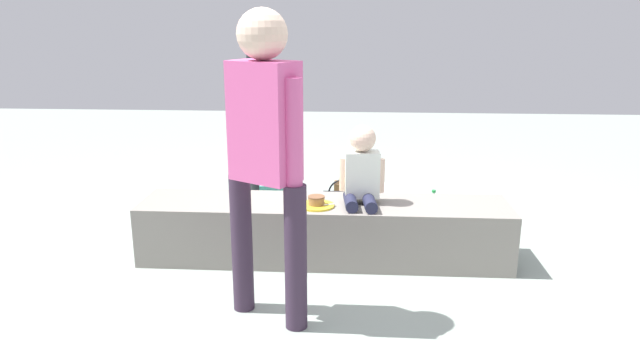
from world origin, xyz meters
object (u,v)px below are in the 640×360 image
object	(u,v)px
child_seated	(362,170)
gift_bag	(276,207)
handbag_black_leather	(343,208)
handbag_brown_canvas	(350,193)
cake_box_white	(399,196)
adult_standing	(265,141)
cake_plate	(316,203)
water_bottle_near_gift	(433,205)
water_bottle_far_side	(449,215)

from	to	relation	value
child_seated	gift_bag	xyz separation A→B (m)	(-0.61, 0.50, -0.41)
handbag_black_leather	handbag_brown_canvas	bearing A→B (deg)	84.52
cake_box_white	gift_bag	bearing A→B (deg)	-145.77
gift_bag	child_seated	bearing A→B (deg)	-39.31
handbag_black_leather	handbag_brown_canvas	distance (m)	0.50
gift_bag	handbag_brown_canvas	distance (m)	0.82
adult_standing	cake_plate	distance (m)	0.89
cake_plate	cake_box_white	xyz separation A→B (m)	(0.59, 1.21, -0.32)
child_seated	adult_standing	xyz separation A→B (m)	(-0.46, -0.78, 0.33)
water_bottle_near_gift	cake_box_white	xyz separation A→B (m)	(-0.24, 0.31, -0.03)
adult_standing	cake_box_white	distance (m)	2.23
child_seated	cake_box_white	world-z (taller)	child_seated
child_seated	handbag_black_leather	xyz separation A→B (m)	(-0.13, 0.62, -0.46)
cake_plate	handbag_brown_canvas	bearing A→B (deg)	80.89
water_bottle_far_side	handbag_brown_canvas	size ratio (longest dim) A/B	0.65
child_seated	water_bottle_far_side	distance (m)	1.04
water_bottle_near_gift	handbag_black_leather	size ratio (longest dim) A/B	0.63
adult_standing	handbag_black_leather	distance (m)	1.64
cake_box_white	handbag_black_leather	xyz separation A→B (m)	(-0.45, -0.51, 0.06)
cake_box_white	handbag_brown_canvas	bearing A→B (deg)	-177.71
adult_standing	water_bottle_near_gift	size ratio (longest dim) A/B	6.91
cake_plate	handbag_brown_canvas	distance (m)	1.25
cake_plate	handbag_black_leather	size ratio (longest dim) A/B	0.64
water_bottle_far_side	handbag_brown_canvas	xyz separation A→B (m)	(-0.73, 0.47, 0.01)
cake_plate	water_bottle_near_gift	distance (m)	1.26
adult_standing	water_bottle_near_gift	xyz separation A→B (m)	(1.02, 1.60, -0.81)
child_seated	gift_bag	size ratio (longest dim) A/B	1.29
cake_box_white	water_bottle_far_side	bearing A→B (deg)	-55.88
water_bottle_near_gift	child_seated	bearing A→B (deg)	-124.18
cake_plate	handbag_brown_canvas	world-z (taller)	cake_plate
cake_box_white	handbag_brown_canvas	xyz separation A→B (m)	(-0.40, -0.02, 0.03)
adult_standing	cake_box_white	xyz separation A→B (m)	(0.78, 1.91, -0.85)
child_seated	adult_standing	size ratio (longest dim) A/B	0.32
gift_bag	handbag_black_leather	distance (m)	0.50
child_seated	water_bottle_near_gift	xyz separation A→B (m)	(0.56, 0.82, -0.48)
handbag_black_leather	gift_bag	bearing A→B (deg)	-165.85
handbag_brown_canvas	water_bottle_far_side	bearing A→B (deg)	-32.92
child_seated	water_bottle_far_side	size ratio (longest dim) A/B	2.67
cake_box_white	handbag_black_leather	distance (m)	0.68
handbag_black_leather	child_seated	bearing A→B (deg)	-78.42
adult_standing	water_bottle_far_side	bearing A→B (deg)	51.79
water_bottle_near_gift	water_bottle_far_side	world-z (taller)	water_bottle_near_gift
water_bottle_near_gift	handbag_brown_canvas	distance (m)	0.70
water_bottle_far_side	handbag_brown_canvas	bearing A→B (deg)	147.08
cake_plate	water_bottle_far_side	size ratio (longest dim) A/B	1.24
water_bottle_far_side	cake_box_white	world-z (taller)	water_bottle_far_side
cake_box_white	cake_plate	bearing A→B (deg)	-116.01
gift_bag	handbag_black_leather	size ratio (longest dim) A/B	1.07
child_seated	adult_standing	bearing A→B (deg)	-120.75
handbag_black_leather	handbag_brown_canvas	world-z (taller)	handbag_black_leather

